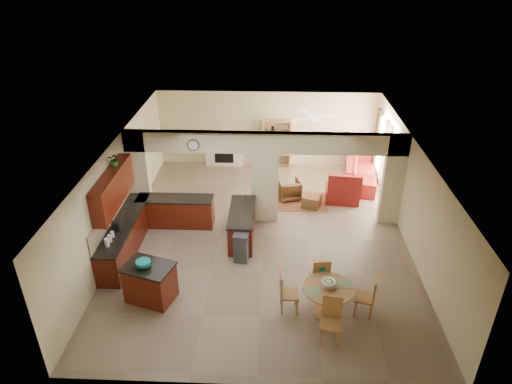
{
  "coord_description": "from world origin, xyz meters",
  "views": [
    {
      "loc": [
        0.24,
        -10.86,
        7.35
      ],
      "look_at": [
        -0.22,
        0.3,
        1.3
      ],
      "focal_mm": 32.0,
      "sensor_mm": 36.0,
      "label": 1
    }
  ],
  "objects_px": {
    "dining_table": "(328,297)",
    "kitchen_island": "(150,282)",
    "sofa": "(360,171)",
    "armchair": "(289,189)"
  },
  "relations": [
    {
      "from": "kitchen_island",
      "to": "armchair",
      "type": "height_order",
      "value": "kitchen_island"
    },
    {
      "from": "sofa",
      "to": "armchair",
      "type": "bearing_deg",
      "value": 127.43
    },
    {
      "from": "kitchen_island",
      "to": "dining_table",
      "type": "bearing_deg",
      "value": 12.54
    },
    {
      "from": "sofa",
      "to": "armchair",
      "type": "relative_size",
      "value": 3.78
    },
    {
      "from": "kitchen_island",
      "to": "sofa",
      "type": "xyz_separation_m",
      "value": [
        5.86,
        6.33,
        -0.08
      ]
    },
    {
      "from": "dining_table",
      "to": "kitchen_island",
      "type": "bearing_deg",
      "value": 174.86
    },
    {
      "from": "dining_table",
      "to": "armchair",
      "type": "relative_size",
      "value": 1.6
    },
    {
      "from": "kitchen_island",
      "to": "armchair",
      "type": "distance_m",
      "value": 6.03
    },
    {
      "from": "dining_table",
      "to": "armchair",
      "type": "distance_m",
      "value": 5.44
    },
    {
      "from": "kitchen_island",
      "to": "sofa",
      "type": "height_order",
      "value": "kitchen_island"
    }
  ]
}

